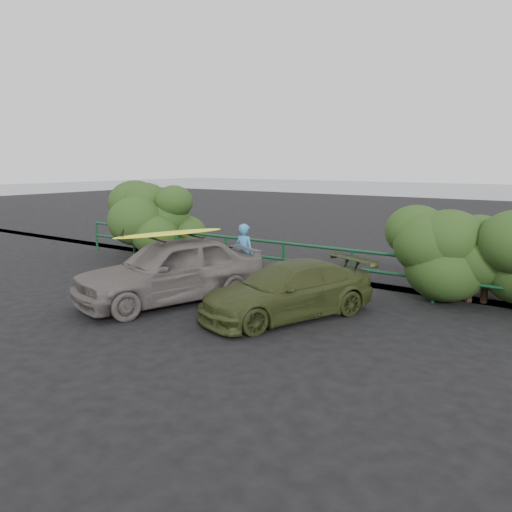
{
  "coord_description": "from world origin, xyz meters",
  "views": [
    {
      "loc": [
        8.06,
        -6.21,
        3.12
      ],
      "look_at": [
        1.84,
        2.53,
        1.11
      ],
      "focal_mm": 35.0,
      "sensor_mm": 36.0,
      "label": 1
    }
  ],
  "objects_px": {
    "olive_vehicle": "(287,290)",
    "surfboard": "(170,233)",
    "guardrail": "(254,257)",
    "sedan": "(171,270)",
    "man": "(245,254)"
  },
  "relations": [
    {
      "from": "man",
      "to": "sedan",
      "type": "bearing_deg",
      "value": 88.27
    },
    {
      "from": "olive_vehicle",
      "to": "sedan",
      "type": "bearing_deg",
      "value": -145.43
    },
    {
      "from": "olive_vehicle",
      "to": "surfboard",
      "type": "height_order",
      "value": "surfboard"
    },
    {
      "from": "guardrail",
      "to": "surfboard",
      "type": "relative_size",
      "value": 5.25
    },
    {
      "from": "guardrail",
      "to": "sedan",
      "type": "relative_size",
      "value": 3.21
    },
    {
      "from": "olive_vehicle",
      "to": "surfboard",
      "type": "xyz_separation_m",
      "value": [
        -2.74,
        -0.57,
        1.02
      ]
    },
    {
      "from": "surfboard",
      "to": "olive_vehicle",
      "type": "bearing_deg",
      "value": 29.98
    },
    {
      "from": "sedan",
      "to": "surfboard",
      "type": "relative_size",
      "value": 1.63
    },
    {
      "from": "surfboard",
      "to": "guardrail",
      "type": "bearing_deg",
      "value": 110.04
    },
    {
      "from": "guardrail",
      "to": "surfboard",
      "type": "distance_m",
      "value": 3.5
    },
    {
      "from": "guardrail",
      "to": "sedan",
      "type": "bearing_deg",
      "value": -88.28
    },
    {
      "from": "olive_vehicle",
      "to": "man",
      "type": "height_order",
      "value": "man"
    },
    {
      "from": "olive_vehicle",
      "to": "surfboard",
      "type": "bearing_deg",
      "value": -145.43
    },
    {
      "from": "guardrail",
      "to": "sedan",
      "type": "height_order",
      "value": "sedan"
    },
    {
      "from": "man",
      "to": "surfboard",
      "type": "relative_size",
      "value": 0.6
    }
  ]
}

